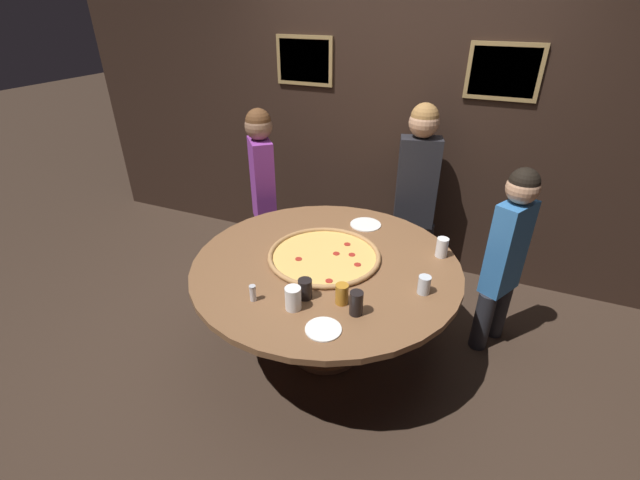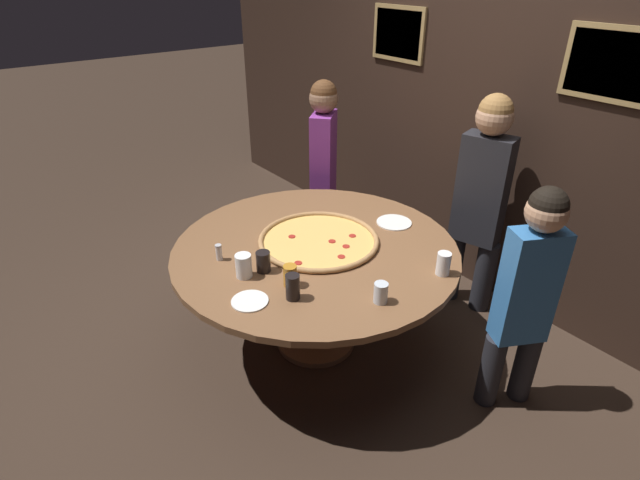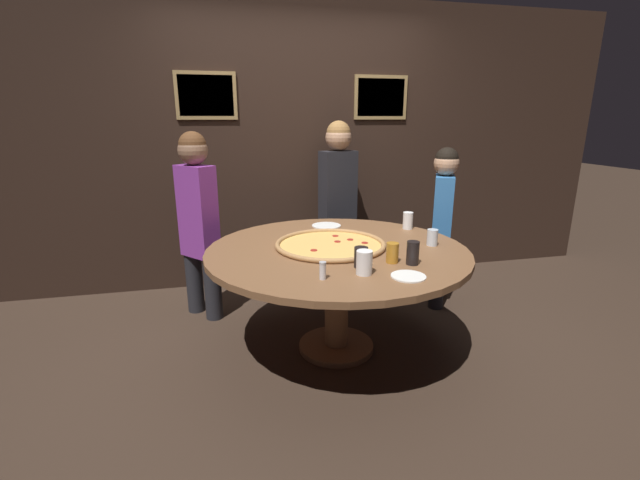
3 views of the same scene
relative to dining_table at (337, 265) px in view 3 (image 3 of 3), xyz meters
name	(u,v)px [view 3 (image 3 of 3)]	position (x,y,z in m)	size (l,w,h in m)	color
ground_plane	(336,348)	(0.00, 0.00, -0.62)	(24.00, 24.00, 0.00)	#38281E
back_wall	(297,147)	(0.00, 1.46, 0.68)	(6.40, 0.08, 2.60)	black
dining_table	(337,265)	(0.00, 0.00, 0.00)	(1.72, 1.72, 0.74)	brown
giant_pizza	(330,244)	(-0.03, 0.05, 0.13)	(0.74, 0.74, 0.03)	#EAB75B
drink_cup_far_right	(408,221)	(0.66, 0.37, 0.18)	(0.08, 0.08, 0.13)	white
drink_cup_beside_pizza	(392,253)	(0.24, -0.35, 0.18)	(0.07, 0.07, 0.12)	#BC7A23
drink_cup_front_edge	(432,237)	(0.64, -0.08, 0.17)	(0.07, 0.07, 0.11)	silver
drink_cup_by_shaker	(413,253)	(0.34, -0.41, 0.19)	(0.07, 0.07, 0.14)	black
drink_cup_near_right	(364,263)	(0.02, -0.50, 0.18)	(0.09, 0.09, 0.13)	white
drink_cup_far_left	(361,257)	(0.03, -0.39, 0.18)	(0.08, 0.08, 0.12)	black
white_plate_beside_cup	(326,226)	(0.07, 0.59, 0.12)	(0.23, 0.23, 0.01)	white
white_plate_near_front	(408,276)	(0.23, -0.60, 0.12)	(0.19, 0.19, 0.01)	white
condiment_shaker	(323,270)	(-0.22, -0.52, 0.17)	(0.04, 0.04, 0.10)	silver
diner_side_right	(442,218)	(1.06, 0.56, 0.14)	(0.27, 0.35, 1.34)	#232328
diner_side_left	(338,196)	(0.32, 1.16, 0.25)	(0.41, 0.25, 1.54)	#232328
diner_far_right	(198,216)	(-0.91, 0.78, 0.21)	(0.34, 0.37, 1.47)	#232328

